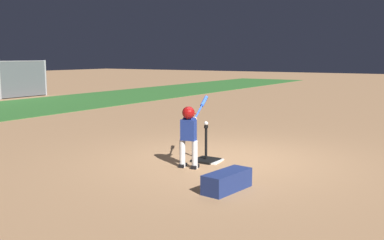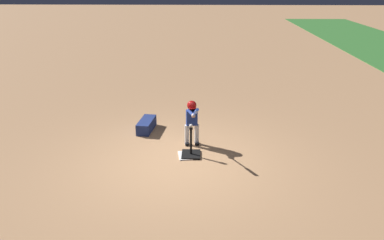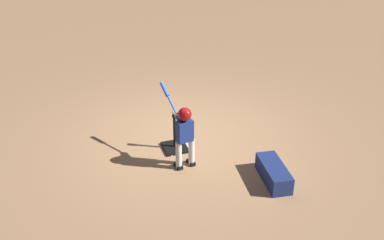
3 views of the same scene
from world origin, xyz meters
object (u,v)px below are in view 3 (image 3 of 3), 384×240
at_px(baseball, 174,113).
at_px(equipment_bag, 274,173).
at_px(batting_tee, 175,144).
at_px(batter_child, 184,129).

relative_size(baseball, equipment_bag, 0.09).
relative_size(batting_tee, batter_child, 0.56).
xyz_separation_m(batter_child, baseball, (0.55, -0.01, 0.02)).
xyz_separation_m(batter_child, equipment_bag, (-0.85, -1.19, -0.54)).
bearing_deg(batter_child, baseball, -0.65).
bearing_deg(equipment_bag, batting_tee, 47.11).
height_order(baseball, equipment_bag, baseball).
bearing_deg(equipment_bag, baseball, 47.11).
xyz_separation_m(batting_tee, baseball, (-0.00, 0.00, 0.62)).
bearing_deg(baseball, batter_child, 179.35).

